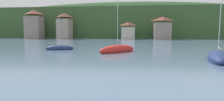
{
  "coord_description": "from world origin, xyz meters",
  "views": [
    {
      "loc": [
        2.11,
        20.69,
        3.76
      ],
      "look_at": [
        0.0,
        38.75,
        1.69
      ],
      "focal_mm": 29.7,
      "sensor_mm": 36.0,
      "label": 1
    }
  ],
  "objects_px": {
    "shore_building_westcentral": "(65,26)",
    "shore_building_eastcentral": "(162,28)",
    "sailboat_far_5": "(60,48)",
    "shore_building_west": "(34,25)",
    "sailboat_mid_4": "(218,58)",
    "sailboat_far_7": "(117,50)",
    "shore_building_central": "(128,31)"
  },
  "relations": [
    {
      "from": "shore_building_eastcentral",
      "to": "sailboat_mid_4",
      "type": "height_order",
      "value": "shore_building_eastcentral"
    },
    {
      "from": "sailboat_mid_4",
      "to": "sailboat_far_5",
      "type": "bearing_deg",
      "value": 84.94
    },
    {
      "from": "shore_building_westcentral",
      "to": "sailboat_far_5",
      "type": "relative_size",
      "value": 1.57
    },
    {
      "from": "shore_building_westcentral",
      "to": "shore_building_eastcentral",
      "type": "distance_m",
      "value": 38.45
    },
    {
      "from": "shore_building_west",
      "to": "shore_building_westcentral",
      "type": "distance_m",
      "value": 12.83
    },
    {
      "from": "shore_building_west",
      "to": "sailboat_far_7",
      "type": "height_order",
      "value": "shore_building_west"
    },
    {
      "from": "shore_building_west",
      "to": "sailboat_far_5",
      "type": "xyz_separation_m",
      "value": [
        26.94,
        -39.5,
        -5.34
      ]
    },
    {
      "from": "shore_building_westcentral",
      "to": "sailboat_far_7",
      "type": "distance_m",
      "value": 49.44
    },
    {
      "from": "sailboat_far_5",
      "to": "shore_building_westcentral",
      "type": "bearing_deg",
      "value": 95.83
    },
    {
      "from": "shore_building_eastcentral",
      "to": "sailboat_far_5",
      "type": "relative_size",
      "value": 1.3
    },
    {
      "from": "sailboat_mid_4",
      "to": "shore_building_eastcentral",
      "type": "bearing_deg",
      "value": 15.88
    },
    {
      "from": "sailboat_mid_4",
      "to": "shore_building_west",
      "type": "bearing_deg",
      "value": 62.59
    },
    {
      "from": "shore_building_west",
      "to": "sailboat_far_7",
      "type": "xyz_separation_m",
      "value": [
        37.92,
        -41.97,
        -5.23
      ]
    },
    {
      "from": "shore_building_west",
      "to": "sailboat_far_7",
      "type": "distance_m",
      "value": 56.8
    },
    {
      "from": "sailboat_far_5",
      "to": "shore_building_west",
      "type": "bearing_deg",
      "value": 110.62
    },
    {
      "from": "shore_building_westcentral",
      "to": "sailboat_mid_4",
      "type": "distance_m",
      "value": 62.3
    },
    {
      "from": "shore_building_central",
      "to": "shore_building_eastcentral",
      "type": "distance_m",
      "value": 12.85
    },
    {
      "from": "shore_building_westcentral",
      "to": "sailboat_far_5",
      "type": "distance_m",
      "value": 42.56
    },
    {
      "from": "sailboat_mid_4",
      "to": "sailboat_far_7",
      "type": "bearing_deg",
      "value": 78.0
    },
    {
      "from": "shore_building_westcentral",
      "to": "sailboat_far_5",
      "type": "bearing_deg",
      "value": -70.48
    },
    {
      "from": "shore_building_west",
      "to": "sailboat_mid_4",
      "type": "xyz_separation_m",
      "value": [
        50.65,
        -48.91,
        -5.24
      ]
    },
    {
      "from": "shore_building_central",
      "to": "sailboat_far_7",
      "type": "bearing_deg",
      "value": -90.72
    },
    {
      "from": "shore_building_central",
      "to": "sailboat_mid_4",
      "type": "relative_size",
      "value": 0.8
    },
    {
      "from": "shore_building_west",
      "to": "shore_building_eastcentral",
      "type": "distance_m",
      "value": 51.27
    },
    {
      "from": "sailboat_far_7",
      "to": "shore_building_west",
      "type": "bearing_deg",
      "value": -93.19
    },
    {
      "from": "shore_building_eastcentral",
      "to": "sailboat_far_7",
      "type": "relative_size",
      "value": 0.82
    },
    {
      "from": "shore_building_westcentral",
      "to": "shore_building_central",
      "type": "distance_m",
      "value": 25.71
    },
    {
      "from": "shore_building_central",
      "to": "shore_building_westcentral",
      "type": "bearing_deg",
      "value": 177.55
    },
    {
      "from": "shore_building_eastcentral",
      "to": "sailboat_far_7",
      "type": "xyz_separation_m",
      "value": [
        -13.33,
        -41.61,
        -3.75
      ]
    },
    {
      "from": "shore_building_west",
      "to": "shore_building_central",
      "type": "bearing_deg",
      "value": -1.09
    },
    {
      "from": "shore_building_west",
      "to": "shore_building_eastcentral",
      "type": "height_order",
      "value": "shore_building_west"
    },
    {
      "from": "sailboat_mid_4",
      "to": "sailboat_far_7",
      "type": "distance_m",
      "value": 14.5
    }
  ]
}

